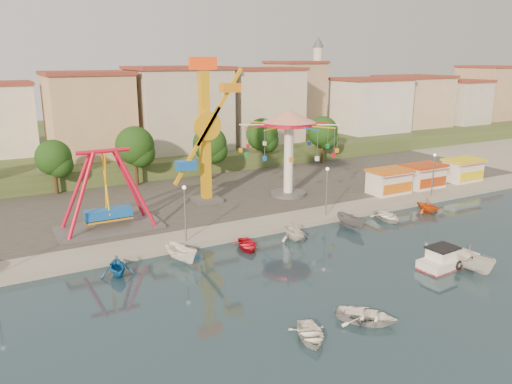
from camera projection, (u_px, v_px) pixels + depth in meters
ground at (343, 282)px, 39.09m from camera, size 200.00×200.00×0.00m
quay_deck at (129, 152)px, 91.34m from camera, size 200.00×100.00×0.60m
asphalt_pad at (196, 189)px, 64.25m from camera, size 90.00×28.00×0.01m
hill_terrace at (122, 142)px, 95.25m from camera, size 200.00×60.00×3.00m
pirate_ship_ride at (106, 192)px, 48.37m from camera, size 10.00×5.00×8.00m
kamikaze_tower at (208, 135)px, 56.61m from camera, size 5.94×3.10×16.50m
wave_swinger at (289, 134)px, 59.51m from camera, size 11.60×11.60×10.40m
booth_left at (389, 181)px, 61.95m from camera, size 5.40×3.78×3.08m
booth_mid at (424, 176)px, 64.82m from camera, size 5.40×3.78×3.08m
booth_right at (463, 170)px, 68.27m from camera, size 5.40×3.78×3.08m
lamp_post_1 at (185, 215)px, 45.50m from camera, size 0.14×0.14×5.00m
lamp_post_2 at (327, 193)px, 53.01m from camera, size 0.14×0.14×5.00m
lamp_post_3 at (433, 176)px, 60.51m from camera, size 0.14×0.14×5.00m
tree_1 at (53, 158)px, 60.82m from camera, size 4.35×4.35×6.80m
tree_2 at (135, 146)px, 64.96m from camera, size 5.02×5.02×7.85m
tree_3 at (210, 144)px, 68.53m from camera, size 4.68×4.68×7.32m
tree_4 at (262, 134)px, 75.69m from camera, size 4.86×4.86×7.60m
tree_5 at (323, 132)px, 78.86m from camera, size 4.83×4.83×7.54m
building_2 at (91, 114)px, 76.87m from camera, size 11.95×9.28×11.23m
building_3 at (182, 118)px, 80.94m from camera, size 12.59×10.50×9.20m
building_4 at (246, 111)px, 90.12m from camera, size 10.75×9.23×9.24m
building_5 at (312, 104)px, 94.52m from camera, size 12.77×10.96×11.21m
building_6 at (366, 99)px, 98.58m from camera, size 8.23×8.98×12.36m
building_7 at (392, 103)px, 108.78m from camera, size 11.59×10.93×8.76m
building_8 at (461, 94)px, 109.30m from camera, size 12.84×9.28×12.58m
building_9 at (489, 99)px, 118.41m from camera, size 12.95×9.17×9.21m
minaret at (317, 81)px, 98.29m from camera, size 2.80×2.80×18.00m
cabin_motorboat at (447, 261)px, 41.79m from camera, size 5.80×2.56×1.99m
rowboat_a at (367, 316)px, 33.01m from camera, size 4.82×4.95×0.84m
rowboat_b at (310, 334)px, 30.96m from camera, size 3.49×4.04×0.70m
skiff at (472, 261)px, 40.80m from camera, size 1.87×4.48×1.70m
moored_boat_1 at (117, 266)px, 40.04m from camera, size 3.11×3.47×1.64m
moored_boat_2 at (182, 254)px, 42.63m from camera, size 2.48×4.22×1.53m
moored_boat_3 at (247, 245)px, 45.71m from camera, size 3.34×4.05×0.73m
moored_boat_4 at (294, 231)px, 47.98m from camera, size 2.88×3.33×1.75m
moored_boat_5 at (351, 221)px, 51.32m from camera, size 1.80×3.87×1.44m
moored_boat_6 at (388, 217)px, 53.79m from camera, size 3.46×4.39×0.82m
moored_boat_7 at (428, 205)px, 56.49m from camera, size 2.84×3.25×1.65m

